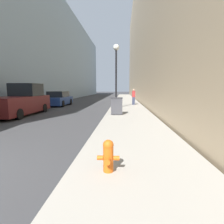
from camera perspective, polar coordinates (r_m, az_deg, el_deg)
sidewalk_right at (r=20.32m, az=4.75°, el=2.80°), size 3.06×60.00×0.14m
building_left_glass at (r=32.47m, az=-25.04°, el=17.27°), size 12.00×60.00×15.19m
building_right_stone at (r=30.65m, az=20.45°, el=23.84°), size 12.00×60.00×21.13m
fire_hydrant at (r=3.54m, az=-1.23°, el=-13.90°), size 0.44×0.33×0.65m
trash_bin at (r=11.13m, az=1.58°, el=2.07°), size 0.73×0.66×1.08m
lamppost at (r=14.68m, az=1.36°, el=14.85°), size 0.49×0.49×5.17m
pickup_truck at (r=13.35m, az=-27.55°, el=2.97°), size 2.02×5.22×2.14m
parked_sedan_near at (r=19.20m, az=-17.06°, el=4.07°), size 1.94×4.24×1.50m
pedestrian_on_sidewalk at (r=18.00m, az=7.06°, el=4.94°), size 0.32×0.21×1.61m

